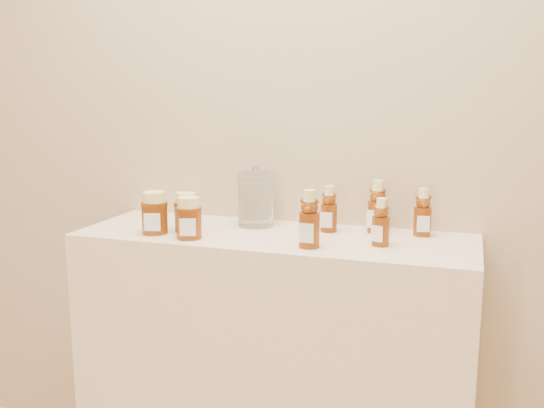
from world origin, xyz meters
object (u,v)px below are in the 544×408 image
(display_table, at_px, (274,373))
(glass_canister, at_px, (256,197))
(bear_bottle_back_left, at_px, (329,206))
(bear_bottle_front_left, at_px, (309,215))
(honey_jar_left, at_px, (155,213))

(display_table, xyz_separation_m, glass_canister, (-0.09, 0.10, 0.54))
(bear_bottle_back_left, relative_size, bear_bottle_front_left, 0.88)
(glass_canister, bearing_deg, bear_bottle_front_left, -41.95)
(honey_jar_left, bearing_deg, bear_bottle_back_left, 3.18)
(bear_bottle_back_left, bearing_deg, honey_jar_left, -155.75)
(display_table, relative_size, bear_bottle_front_left, 6.57)
(bear_bottle_back_left, height_order, bear_bottle_front_left, bear_bottle_front_left)
(bear_bottle_back_left, bearing_deg, glass_canister, -178.01)
(bear_bottle_back_left, relative_size, honey_jar_left, 1.25)
(bear_bottle_front_left, relative_size, glass_canister, 0.98)
(bear_bottle_back_left, bearing_deg, bear_bottle_front_left, -89.28)
(honey_jar_left, bearing_deg, display_table, -2.31)
(bear_bottle_front_left, bearing_deg, glass_canister, 138.77)
(display_table, xyz_separation_m, bear_bottle_back_left, (0.15, 0.09, 0.53))
(honey_jar_left, distance_m, glass_canister, 0.32)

